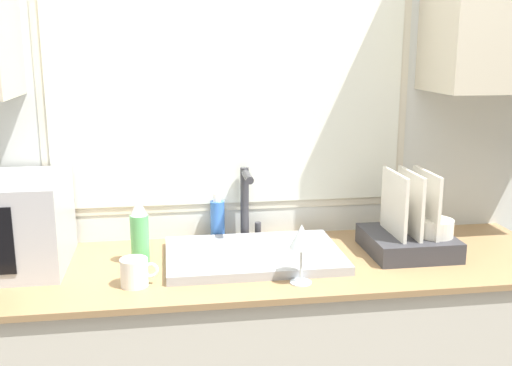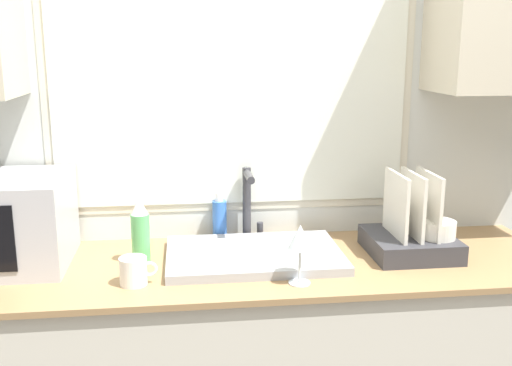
{
  "view_description": "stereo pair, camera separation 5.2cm",
  "coord_description": "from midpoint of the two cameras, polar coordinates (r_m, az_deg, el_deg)",
  "views": [
    {
      "loc": [
        -0.23,
        -1.59,
        1.64
      ],
      "look_at": [
        0.05,
        0.27,
        1.2
      ],
      "focal_mm": 42.0,
      "sensor_mm": 36.0,
      "label": 1
    },
    {
      "loc": [
        -0.18,
        -1.59,
        1.64
      ],
      "look_at": [
        0.05,
        0.27,
        1.2
      ],
      "focal_mm": 42.0,
      "sensor_mm": 36.0,
      "label": 2
    }
  ],
  "objects": [
    {
      "name": "sink_basin",
      "position": [
        2.05,
        -0.97,
        -6.88
      ],
      "size": [
        0.59,
        0.4,
        0.03
      ],
      "color": "#9EA0A5",
      "rests_on": "countertop"
    },
    {
      "name": "wall_back",
      "position": [
        2.19,
        -3.15,
        6.99
      ],
      "size": [
        6.0,
        0.38,
        2.6
      ],
      "color": "silver",
      "rests_on": "ground_plane"
    },
    {
      "name": "wine_glass",
      "position": [
        1.82,
        3.54,
        -5.32
      ],
      "size": [
        0.07,
        0.07,
        0.19
      ],
      "color": "silver",
      "rests_on": "countertop"
    },
    {
      "name": "mug_near_sink",
      "position": [
        1.87,
        -12.27,
        -8.31
      ],
      "size": [
        0.12,
        0.08,
        0.09
      ],
      "color": "white",
      "rests_on": "countertop"
    },
    {
      "name": "spray_bottle",
      "position": [
        2.03,
        -11.75,
        -4.62
      ],
      "size": [
        0.06,
        0.06,
        0.23
      ],
      "color": "#59B266",
      "rests_on": "countertop"
    },
    {
      "name": "dish_rack",
      "position": [
        2.16,
        13.88,
        -4.67
      ],
      "size": [
        0.29,
        0.29,
        0.29
      ],
      "color": "#333338",
      "rests_on": "countertop"
    },
    {
      "name": "faucet",
      "position": [
        2.21,
        -1.6,
        -1.52
      ],
      "size": [
        0.08,
        0.16,
        0.27
      ],
      "color": "#333338",
      "rests_on": "countertop"
    },
    {
      "name": "soap_bottle",
      "position": [
        2.24,
        -4.35,
        -3.44
      ],
      "size": [
        0.05,
        0.05,
        0.18
      ],
      "color": "blue",
      "rests_on": "countertop"
    }
  ]
}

